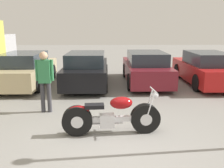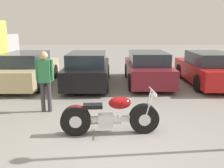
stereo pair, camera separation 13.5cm
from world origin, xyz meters
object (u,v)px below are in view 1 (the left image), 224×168
Objects in this scene: parked_car_maroon at (146,68)px; person_standing at (45,76)px; parked_car_red at (205,69)px; parked_car_champagne at (26,70)px; parked_car_black at (87,70)px; motorcycle at (111,116)px.

person_standing is at bearing -132.62° from parked_car_maroon.
parked_car_maroon is 1.00× the size of parked_car_red.
parked_car_black is at bearing 0.19° from parked_car_champagne.
motorcycle is at bearing -128.99° from parked_car_red.
parked_car_red reaches higher than motorcycle.
person_standing is at bearing -104.53° from parked_car_black.
motorcycle is 6.18m from parked_car_champagne.
parked_car_red is at bearing 30.66° from person_standing.
motorcycle is 1.29× the size of person_standing.
parked_car_black and parked_car_maroon have the same top height.
parked_car_black is 5.15m from parked_car_red.
person_standing is at bearing -64.40° from parked_car_champagne.
person_standing reaches higher than parked_car_maroon.
parked_car_maroon is 2.48× the size of person_standing.
parked_car_champagne and parked_car_black have the same top height.
person_standing reaches higher than motorcycle.
motorcycle is 2.53m from person_standing.
parked_car_black is (2.57, 0.01, 0.00)m from parked_car_champagne.
person_standing is at bearing 139.90° from motorcycle.
parked_car_maroon is at bearing 6.40° from parked_car_black.
person_standing is (-3.48, -3.78, 0.39)m from parked_car_maroon.
person_standing reaches higher than parked_car_red.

